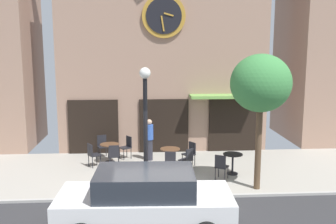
{
  "coord_description": "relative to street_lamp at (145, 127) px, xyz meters",
  "views": [
    {
      "loc": [
        -0.35,
        -11.19,
        4.6
      ],
      "look_at": [
        0.58,
        2.65,
        2.2
      ],
      "focal_mm": 41.96,
      "sensor_mm": 36.0,
      "label": 1
    }
  ],
  "objects": [
    {
      "name": "cafe_table_rightmost",
      "position": [
        -1.39,
        2.72,
        -1.44
      ],
      "size": [
        0.76,
        0.76,
        0.74
      ],
      "color": "black",
      "rests_on": "ground_plane"
    },
    {
      "name": "cafe_chair_near_tree",
      "position": [
        0.89,
        0.97,
        -1.45
      ],
      "size": [
        0.48,
        0.48,
        0.9
      ],
      "color": "black",
      "rests_on": "ground_plane"
    },
    {
      "name": "cafe_chair_mid_row",
      "position": [
        -1.17,
        1.96,
        -1.45
      ],
      "size": [
        0.44,
        0.44,
        0.9
      ],
      "color": "black",
      "rests_on": "ground_plane"
    },
    {
      "name": "cafe_table_near_curb",
      "position": [
        0.93,
        1.8,
        -1.43
      ],
      "size": [
        0.74,
        0.74,
        0.76
      ],
      "color": "black",
      "rests_on": "ground_plane"
    },
    {
      "name": "cafe_chair_under_awning",
      "position": [
        -1.75,
        3.5,
        -1.45
      ],
      "size": [
        0.51,
        0.51,
        0.9
      ],
      "color": "black",
      "rests_on": "ground_plane"
    },
    {
      "name": "pedestrian_blue",
      "position": [
        0.17,
        2.92,
        -1.12
      ],
      "size": [
        0.44,
        0.44,
        1.67
      ],
      "color": "#2D2D38",
      "rests_on": "ground_plane"
    },
    {
      "name": "parked_car_white",
      "position": [
        -0.06,
        -3.13,
        -1.22
      ],
      "size": [
        4.37,
        2.16,
        1.55
      ],
      "color": "white",
      "rests_on": "ground_plane"
    },
    {
      "name": "clock_building",
      "position": [
        0.83,
        5.41,
        3.83
      ],
      "size": [
        8.98,
        3.86,
        11.22
      ],
      "color": "#9E7A66",
      "rests_on": "ground_plane"
    },
    {
      "name": "cafe_chair_right_end",
      "position": [
        -0.74,
        3.26,
        -1.45
      ],
      "size": [
        0.55,
        0.55,
        0.9
      ],
      "color": "black",
      "rests_on": "ground_plane"
    },
    {
      "name": "cafe_chair_outer",
      "position": [
        -2.0,
        2.18,
        -1.45
      ],
      "size": [
        0.55,
        0.55,
        0.9
      ],
      "color": "black",
      "rests_on": "ground_plane"
    },
    {
      "name": "cafe_table_near_door",
      "position": [
        3.11,
        1.0,
        -1.45
      ],
      "size": [
        0.7,
        0.7,
        0.75
      ],
      "color": "black",
      "rests_on": "ground_plane"
    },
    {
      "name": "cafe_chair_corner",
      "position": [
        2.57,
        0.39,
        -1.45
      ],
      "size": [
        0.55,
        0.55,
        0.9
      ],
      "color": "black",
      "rests_on": "ground_plane"
    },
    {
      "name": "cafe_chair_near_lamp",
      "position": [
        1.51,
        1.26,
        -1.45
      ],
      "size": [
        0.57,
        0.57,
        0.9
      ],
      "color": "black",
      "rests_on": "ground_plane"
    },
    {
      "name": "street_tree",
      "position": [
        3.57,
        -0.48,
        1.4
      ],
      "size": [
        1.9,
        1.71,
        4.32
      ],
      "color": "brown",
      "rests_on": "ground_plane"
    },
    {
      "name": "cafe_chair_facing_wall",
      "position": [
        1.72,
        2.11,
        -1.45
      ],
      "size": [
        0.55,
        0.55,
        0.9
      ],
      "color": "black",
      "rests_on": "ground_plane"
    },
    {
      "name": "ground_plane",
      "position": [
        0.25,
        -1.82,
        -2.0
      ],
      "size": [
        26.42,
        11.94,
        0.13
      ],
      "color": "#9E998E"
    },
    {
      "name": "street_lamp",
      "position": [
        0.0,
        0.0,
        0.0
      ],
      "size": [
        0.36,
        0.36,
        3.89
      ],
      "color": "black",
      "rests_on": "ground_plane"
    }
  ]
}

